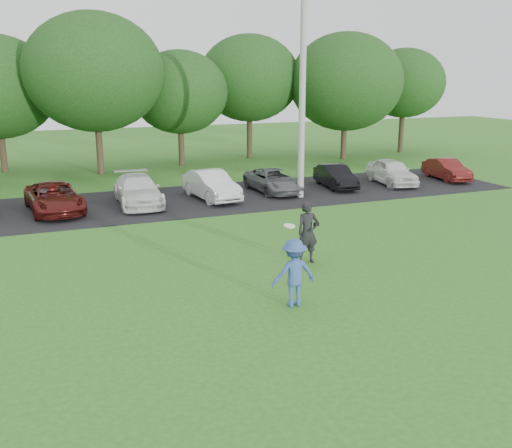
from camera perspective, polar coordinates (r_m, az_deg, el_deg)
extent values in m
plane|color=#2F6C1F|center=(13.41, 5.69, -8.93)|extent=(100.00, 100.00, 0.00)
cube|color=black|center=(25.10, -8.17, 2.27)|extent=(32.00, 6.50, 0.03)
cylinder|color=#A3A39E|center=(25.18, 4.68, 13.84)|extent=(0.28, 0.28, 9.99)
imported|color=#36549A|center=(13.54, 3.81, -4.88)|extent=(1.10, 0.68, 1.65)
cylinder|color=white|center=(13.15, 3.35, -0.18)|extent=(0.27, 0.27, 0.08)
imported|color=black|center=(16.62, 5.19, -0.83)|extent=(0.68, 0.45, 1.85)
cube|color=black|center=(16.47, 6.05, -0.02)|extent=(0.14, 0.10, 0.10)
imported|color=#531512|center=(24.11, -19.51, 2.50)|extent=(2.35, 4.36, 1.16)
imported|color=silver|center=(24.56, -11.73, 3.34)|extent=(1.89, 4.30, 1.23)
imported|color=silver|center=(25.20, -4.50, 3.90)|extent=(1.75, 3.90, 1.24)
imported|color=slate|center=(26.73, 1.78, 4.36)|extent=(1.88, 3.86, 1.06)
imported|color=black|center=(28.03, 7.96, 4.74)|extent=(1.57, 3.42, 1.09)
imported|color=silver|center=(29.42, 13.43, 5.11)|extent=(2.06, 3.87, 1.25)
imported|color=#591613|center=(31.49, 18.52, 5.21)|extent=(1.62, 3.42, 1.08)
cylinder|color=#38281C|center=(35.51, -23.97, 6.57)|extent=(0.36, 0.36, 2.20)
cylinder|color=#38281C|center=(32.90, -15.36, 7.19)|extent=(0.36, 0.36, 2.70)
ellipsoid|color=#214C19|center=(32.65, -15.87, 14.39)|extent=(7.42, 7.42, 6.31)
cylinder|color=#38281C|center=(35.22, -7.47, 7.64)|extent=(0.36, 0.36, 2.20)
ellipsoid|color=#214C19|center=(34.97, -7.65, 12.95)|extent=(5.76, 5.76, 4.90)
cylinder|color=#38281C|center=(38.05, -0.65, 8.66)|extent=(0.36, 0.36, 2.70)
ellipsoid|color=#214C19|center=(37.84, -0.67, 14.38)|extent=(6.50, 6.50, 5.53)
cylinder|color=#38281C|center=(37.98, 8.75, 8.11)|extent=(0.36, 0.36, 2.20)
ellipsoid|color=#214C19|center=(37.74, 8.98, 13.87)|extent=(7.24, 7.24, 6.15)
cylinder|color=#38281C|center=(42.14, 14.31, 8.81)|extent=(0.36, 0.36, 2.70)
ellipsoid|color=#214C19|center=(41.95, 14.61, 13.48)|extent=(5.58, 5.58, 4.74)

